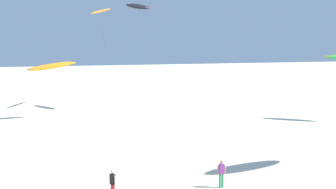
# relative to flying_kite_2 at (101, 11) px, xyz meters

# --- Properties ---
(flying_kite_2) EXTENTS (4.00, 6.49, 13.88)m
(flying_kite_2) POSITION_rel_flying_kite_2_xyz_m (0.00, 0.00, 0.00)
(flying_kite_2) COLOR orange
(flying_kite_2) RESTS_ON ground
(flying_kite_3) EXTENTS (5.06, 9.49, 14.36)m
(flying_kite_3) POSITION_rel_flying_kite_2_xyz_m (4.34, -3.39, 0.46)
(flying_kite_3) COLOR black
(flying_kite_3) RESTS_ON ground
(flying_kite_4) EXTENTS (5.57, 7.90, 7.02)m
(flying_kite_4) POSITION_rel_flying_kite_2_xyz_m (-6.58, -7.68, -6.88)
(flying_kite_4) COLOR orange
(flying_kite_4) RESTS_ON ground
(person_foreground_walker) EXTENTS (0.34, 0.43, 1.72)m
(person_foreground_walker) POSITION_rel_flying_kite_2_xyz_m (-3.07, -32.48, -12.15)
(person_foreground_walker) COLOR red
(person_foreground_walker) RESTS_ON ground
(person_near_right) EXTENTS (0.51, 0.24, 1.76)m
(person_near_right) POSITION_rel_flying_kite_2_xyz_m (3.63, -32.63, -12.12)
(person_near_right) COLOR #338E56
(person_near_right) RESTS_ON ground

